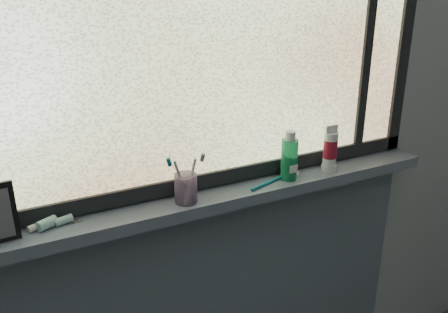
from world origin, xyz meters
TOP-DOWN VIEW (x-y plane):
  - wall_back at (0.00, 1.30)m, footprint 3.00×0.01m
  - windowsill at (0.00, 1.23)m, footprint 1.62×0.14m
  - window_pane at (0.00, 1.28)m, footprint 1.50×0.01m
  - frame_bottom at (0.00, 1.28)m, footprint 1.60×0.03m
  - frame_right at (0.78, 1.28)m, footprint 0.05×0.03m
  - frame_mullion at (0.60, 1.28)m, footprint 0.03×0.03m
  - toothpaste_tube at (-0.52, 1.24)m, footprint 0.17×0.10m
  - toothbrush_cup at (-0.13, 1.21)m, footprint 0.09×0.09m
  - toothbrush_lying at (0.18, 1.21)m, footprint 0.23×0.09m
  - mouthwash_bottle at (0.25, 1.22)m, footprint 0.07×0.07m
  - cream_tube at (0.42, 1.21)m, footprint 0.06×0.06m

SIDE VIEW (x-z plane):
  - windowsill at x=0.00m, z-range 0.98..1.02m
  - toothbrush_lying at x=0.18m, z-range 1.02..1.04m
  - toothpaste_tube at x=-0.52m, z-range 1.02..1.05m
  - frame_bottom at x=0.00m, z-range 1.02..1.07m
  - toothbrush_cup at x=-0.13m, z-range 1.02..1.11m
  - mouthwash_bottle at x=0.25m, z-range 1.03..1.18m
  - cream_tube at x=0.42m, z-range 1.05..1.17m
  - wall_back at x=0.00m, z-range 0.00..2.50m
  - frame_right at x=0.78m, z-range 0.98..2.08m
  - window_pane at x=0.00m, z-range 1.03..2.03m
  - frame_mullion at x=0.60m, z-range 1.03..2.03m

